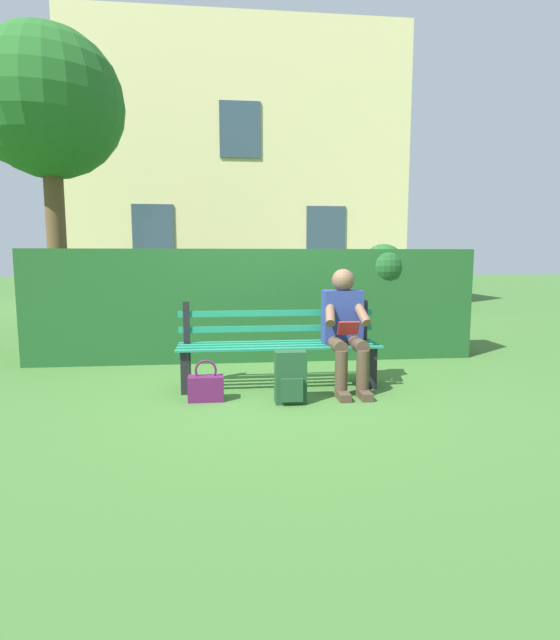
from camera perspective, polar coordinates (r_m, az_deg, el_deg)
ground at (r=4.86m, az=-0.13°, el=-7.82°), size 60.00×60.00×0.00m
park_bench at (r=4.83m, az=-0.20°, el=-2.87°), size 1.96×0.46×0.84m
person_seated at (r=4.75m, az=7.56°, el=-0.73°), size 0.44×0.73×1.16m
hedge_backdrop at (r=6.15m, az=-2.85°, el=2.10°), size 5.44×0.67×1.44m
tree at (r=8.55m, az=-25.81°, el=21.22°), size 2.25×2.14×4.57m
building_facade at (r=12.98m, az=-4.85°, el=16.13°), size 7.75×3.30×6.54m
backpack at (r=4.31m, az=1.23°, el=-6.72°), size 0.27×0.24×0.46m
handbag at (r=4.43m, az=-8.62°, el=-7.75°), size 0.31×0.14×0.37m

